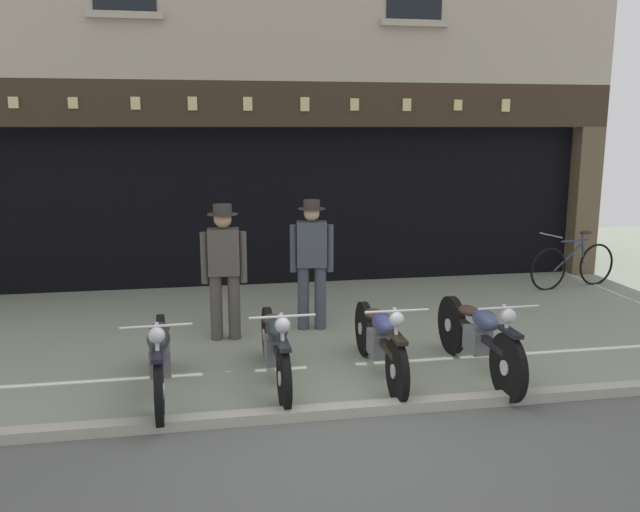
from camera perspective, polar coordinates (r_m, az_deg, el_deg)
The scene contains 10 objects.
ground at distance 5.25m, azimuth 4.05°, elevation -19.01°, with size 23.43×22.00×0.18m.
shop_facade at distance 12.44m, azimuth -4.83°, elevation 7.41°, with size 11.73×4.42×6.68m.
motorcycle_left at distance 6.58m, azimuth -13.83°, elevation -8.47°, with size 0.62×1.95×0.91m.
motorcycle_center_left at distance 6.72m, azimuth -3.93°, elevation -7.79°, with size 0.62×1.95×0.90m.
motorcycle_center at distance 6.92m, azimuth 5.25°, elevation -7.23°, with size 0.62×1.99×0.91m.
motorcycle_center_right at distance 7.13m, azimuth 13.69°, elevation -6.81°, with size 0.62×2.07×0.93m.
salesman_left at distance 8.04m, azimuth -8.40°, elevation -0.78°, with size 0.56×0.37×1.69m.
shopkeeper_center at distance 8.37m, azimuth -0.73°, elevation -0.21°, with size 0.56×0.34×1.70m.
advert_board_near at distance 11.30m, azimuth 6.86°, elevation 6.51°, with size 0.79×0.03×0.95m.
leaning_bicycle at distance 11.49m, azimuth 21.28°, elevation -0.70°, with size 1.69×0.54×0.94m.
Camera 1 is at (-1.13, -5.38, 2.61)m, focal length 36.57 mm.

